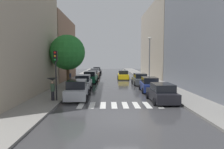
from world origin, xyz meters
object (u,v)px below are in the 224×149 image
parked_car_left_fourth (93,75)px  lamp_post_right (149,56)px  parked_car_left_third (90,77)px  taxi_midroad (123,75)px  traffic_light_left_corner (56,64)px  parked_car_right_second (149,85)px  parked_car_left_nearest (77,90)px  pedestrian_foreground (52,85)px  parked_car_left_second (83,83)px  pedestrian_by_kerb (70,77)px  parked_car_right_third (140,79)px  street_tree_left (68,52)px  parked_car_left_sixth (97,71)px  parked_car_left_fifth (95,72)px  parked_car_right_nearest (162,93)px

parked_car_left_fourth → lamp_post_right: 11.71m
parked_car_left_third → parked_car_left_fourth: bearing=1.4°
taxi_midroad → traffic_light_left_corner: bearing=160.6°
parked_car_left_fourth → parked_car_right_second: (7.54, -14.54, 0.01)m
parked_car_left_nearest → pedestrian_foreground: bearing=124.5°
pedestrian_foreground → parked_car_left_nearest: bearing=90.5°
parked_car_left_second → parked_car_right_second: (7.78, -1.93, -0.05)m
parked_car_left_fourth → pedestrian_by_kerb: bearing=156.9°
parked_car_left_second → pedestrian_foreground: pedestrian_foreground is taller
lamp_post_right → pedestrian_by_kerb: bearing=-179.0°
parked_car_left_second → parked_car_left_third: size_ratio=0.91×
traffic_light_left_corner → parked_car_right_third: bearing=50.5°
lamp_post_right → pedestrian_foreground: bearing=-130.4°
parked_car_right_third → pedestrian_foreground: (-9.48, -11.06, 0.76)m
traffic_light_left_corner → pedestrian_by_kerb: bearing=96.2°
parked_car_left_second → lamp_post_right: bearing=-56.9°
parked_car_right_third → lamp_post_right: size_ratio=0.63×
parked_car_left_second → street_tree_left: size_ratio=0.63×
parked_car_left_sixth → pedestrian_foreground: bearing=178.3°
parked_car_left_fifth → lamp_post_right: (9.48, -13.00, 3.41)m
taxi_midroad → lamp_post_right: lamp_post_right is taller
parked_car_left_sixth → street_tree_left: size_ratio=0.67×
parked_car_left_fifth → street_tree_left: size_ratio=0.68×
parked_car_left_fourth → parked_car_left_fifth: bearing=4.1°
parked_car_left_nearest → parked_car_left_sixth: (0.11, 30.57, -0.05)m
parked_car_right_nearest → lamp_post_right: 14.02m
parked_car_left_nearest → parked_car_left_second: size_ratio=1.15×
parked_car_left_second → parked_car_right_third: bearing=-62.5°
parked_car_left_second → traffic_light_left_corner: size_ratio=0.97×
parked_car_left_fifth → parked_car_left_nearest: bearing=-179.6°
parked_car_left_second → parked_car_right_third: 8.73m
parked_car_left_second → parked_car_right_second: bearing=-104.5°
parked_car_right_second → parked_car_left_third: bearing=43.6°
parked_car_left_nearest → traffic_light_left_corner: traffic_light_left_corner is taller
parked_car_left_fourth → parked_car_right_nearest: bearing=-156.6°
pedestrian_foreground → parked_car_right_second: bearing=81.2°
parked_car_left_nearest → pedestrian_foreground: (-1.90, -1.44, 0.71)m
parked_car_left_third → parked_car_right_third: size_ratio=1.05×
parked_car_left_third → lamp_post_right: size_ratio=0.66×
parked_car_right_second → taxi_midroad: taxi_midroad is taller
parked_car_left_third → parked_car_left_fifth: (-0.18, 12.67, -0.09)m
parked_car_right_nearest → parked_car_left_sixth: bearing=12.5°
parked_car_left_nearest → parked_car_right_third: 12.25m
parked_car_left_fourth → parked_car_right_nearest: parked_car_left_fourth is taller
pedestrian_foreground → traffic_light_left_corner: traffic_light_left_corner is taller
pedestrian_by_kerb → traffic_light_left_corner: 13.40m
parked_car_left_third → lamp_post_right: (9.31, -0.33, 3.32)m
parked_car_right_nearest → parked_car_left_third: bearing=27.9°
pedestrian_by_kerb → street_tree_left: size_ratio=0.24×
parked_car_left_second → parked_car_left_fifth: (0.06, 19.35, -0.09)m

